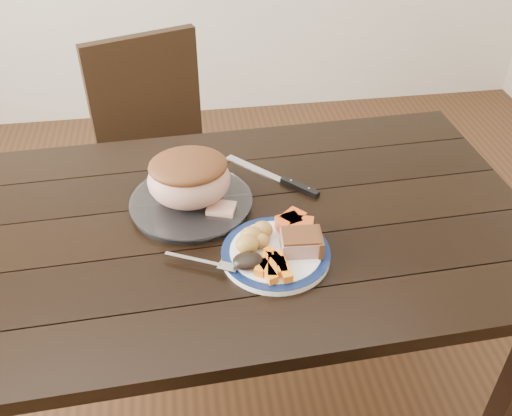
{
  "coord_description": "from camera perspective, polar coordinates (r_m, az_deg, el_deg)",
  "views": [
    {
      "loc": [
        -0.08,
        -1.13,
        1.68
      ],
      "look_at": [
        0.08,
        -0.02,
        0.8
      ],
      "focal_mm": 40.0,
      "sensor_mm": 36.0,
      "label": 1
    }
  ],
  "objects": [
    {
      "name": "fork",
      "position": [
        1.32,
        -4.98,
        -5.47
      ],
      "size": [
        0.17,
        0.09,
        0.0
      ],
      "rotation": [
        0.0,
        0.0,
        -0.45
      ],
      "color": "silver",
      "rests_on": "dinner_plate"
    },
    {
      "name": "carving_knife",
      "position": [
        1.59,
        3.23,
        2.61
      ],
      "size": [
        0.23,
        0.25,
        0.01
      ],
      "rotation": [
        0.0,
        0.0,
        -0.82
      ],
      "color": "silver",
      "rests_on": "dining_table"
    },
    {
      "name": "ground",
      "position": [
        2.02,
        -2.45,
        -18.01
      ],
      "size": [
        4.0,
        4.0,
        0.0
      ],
      "primitive_type": "plane",
      "color": "#472B16",
      "rests_on": "ground"
    },
    {
      "name": "serving_platter",
      "position": [
        1.51,
        -6.49,
        0.42
      ],
      "size": [
        0.31,
        0.31,
        0.02
      ],
      "primitive_type": "cylinder",
      "color": "white",
      "rests_on": "dining_table"
    },
    {
      "name": "dark_mushroom",
      "position": [
        1.3,
        -0.81,
        -5.3
      ],
      "size": [
        0.07,
        0.05,
        0.03
      ],
      "primitive_type": "ellipsoid",
      "color": "black",
      "rests_on": "dinner_plate"
    },
    {
      "name": "roast_joint",
      "position": [
        1.47,
        -6.7,
        2.82
      ],
      "size": [
        0.21,
        0.18,
        0.14
      ],
      "primitive_type": "ellipsoid",
      "color": "tan",
      "rests_on": "serving_platter"
    },
    {
      "name": "plate_rim",
      "position": [
        1.35,
        1.99,
        -4.37
      ],
      "size": [
        0.26,
        0.26,
        0.02
      ],
      "primitive_type": "torus",
      "color": "#0D1B42",
      "rests_on": "dinner_plate"
    },
    {
      "name": "pumpkin_wedges",
      "position": [
        1.39,
        3.85,
        -1.6
      ],
      "size": [
        0.09,
        0.09,
        0.04
      ],
      "color": "#E54D19",
      "rests_on": "dinner_plate"
    },
    {
      "name": "pork_slice",
      "position": [
        1.34,
        4.48,
        -3.49
      ],
      "size": [
        0.1,
        0.08,
        0.04
      ],
      "primitive_type": "cube",
      "rotation": [
        0.0,
        0.0,
        -0.07
      ],
      "color": "tan",
      "rests_on": "dinner_plate"
    },
    {
      "name": "chair_far",
      "position": [
        2.19,
        -9.54,
        5.73
      ],
      "size": [
        0.54,
        0.54,
        0.93
      ],
      "rotation": [
        0.0,
        0.0,
        3.48
      ],
      "color": "black",
      "rests_on": "ground"
    },
    {
      "name": "cut_slice",
      "position": [
        1.46,
        -3.48,
        -0.1
      ],
      "size": [
        0.08,
        0.07,
        0.02
      ],
      "primitive_type": "cube",
      "rotation": [
        0.0,
        0.0,
        -0.32
      ],
      "color": "tan",
      "rests_on": "serving_platter"
    },
    {
      "name": "dinner_plate",
      "position": [
        1.36,
        1.98,
        -4.63
      ],
      "size": [
        0.26,
        0.26,
        0.02
      ],
      "primitive_type": "cylinder",
      "color": "white",
      "rests_on": "dining_table"
    },
    {
      "name": "roasted_potatoes",
      "position": [
        1.35,
        -0.24,
        -2.94
      ],
      "size": [
        0.1,
        0.1,
        0.05
      ],
      "color": "gold",
      "rests_on": "dinner_plate"
    },
    {
      "name": "carrot_batons",
      "position": [
        1.29,
        1.78,
        -5.8
      ],
      "size": [
        0.08,
        0.11,
        0.02
      ],
      "color": "orange",
      "rests_on": "dinner_plate"
    },
    {
      "name": "dining_table",
      "position": [
        1.52,
        -3.1,
        -4.05
      ],
      "size": [
        1.63,
        0.96,
        0.75
      ],
      "rotation": [
        0.0,
        0.0,
        0.04
      ],
      "color": "black",
      "rests_on": "ground"
    }
  ]
}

